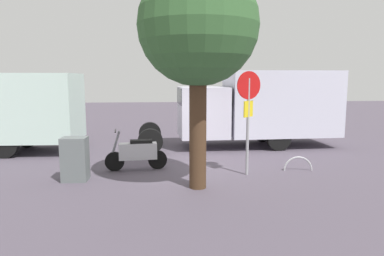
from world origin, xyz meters
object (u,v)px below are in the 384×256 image
(motorcycle, at_px, (137,152))
(street_tree, at_px, (198,27))
(box_truck_near, at_px, (258,105))
(bike_rack_hoop, at_px, (298,171))
(utility_cabinet, at_px, (75,159))
(stop_sign, at_px, (248,107))

(motorcycle, relative_size, street_tree, 0.34)
(street_tree, bearing_deg, box_truck_near, -119.45)
(box_truck_near, relative_size, bike_rack_hoop, 9.20)
(motorcycle, distance_m, street_tree, 4.13)
(motorcycle, xyz_separation_m, street_tree, (-1.58, 1.87, 3.33))
(box_truck_near, height_order, utility_cabinet, box_truck_near)
(street_tree, height_order, bike_rack_hoop, street_tree)
(stop_sign, height_order, utility_cabinet, stop_sign)
(box_truck_near, height_order, street_tree, street_tree)
(box_truck_near, relative_size, utility_cabinet, 6.77)
(street_tree, height_order, utility_cabinet, street_tree)
(motorcycle, xyz_separation_m, bike_rack_hoop, (-4.68, 0.52, -0.52))
(box_truck_near, distance_m, motorcycle, 5.72)
(stop_sign, relative_size, bike_rack_hoop, 3.38)
(utility_cabinet, bearing_deg, street_tree, 164.16)
(box_truck_near, xyz_separation_m, street_tree, (2.93, 5.19, 2.22))
(stop_sign, distance_m, utility_cabinet, 4.82)
(motorcycle, distance_m, utility_cabinet, 1.84)
(utility_cabinet, bearing_deg, motorcycle, -148.00)
(box_truck_near, relative_size, street_tree, 1.47)
(motorcycle, xyz_separation_m, stop_sign, (-3.08, 0.83, 1.39))
(stop_sign, relative_size, utility_cabinet, 2.49)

